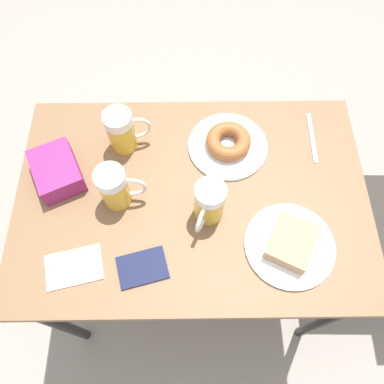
% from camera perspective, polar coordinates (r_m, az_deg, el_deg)
% --- Properties ---
extents(ground_plane, '(8.00, 8.00, 0.00)m').
position_cam_1_polar(ground_plane, '(1.79, 0.00, -11.32)').
color(ground_plane, gray).
extents(table, '(0.67, 1.00, 0.78)m').
position_cam_1_polar(table, '(1.13, 0.00, -2.18)').
color(table, brown).
rests_on(table, ground_plane).
extents(plate_with_cake, '(0.24, 0.24, 0.05)m').
position_cam_1_polar(plate_with_cake, '(1.02, 14.82, -7.66)').
color(plate_with_cake, white).
rests_on(plate_with_cake, table).
extents(plate_with_donut, '(0.24, 0.24, 0.05)m').
position_cam_1_polar(plate_with_donut, '(1.13, 5.51, 7.42)').
color(plate_with_donut, white).
rests_on(plate_with_donut, table).
extents(beer_mug_left, '(0.08, 0.13, 0.14)m').
position_cam_1_polar(beer_mug_left, '(1.02, -11.66, 0.71)').
color(beer_mug_left, gold).
rests_on(beer_mug_left, table).
extents(beer_mug_center, '(0.08, 0.13, 0.14)m').
position_cam_1_polar(beer_mug_center, '(1.11, -10.61, 9.20)').
color(beer_mug_center, gold).
rests_on(beer_mug_center, table).
extents(beer_mug_right, '(0.12, 0.08, 0.14)m').
position_cam_1_polar(beer_mug_right, '(0.98, 2.61, -1.67)').
color(beer_mug_right, gold).
rests_on(beer_mug_right, table).
extents(napkin_folded, '(0.13, 0.16, 0.00)m').
position_cam_1_polar(napkin_folded, '(1.03, -17.53, -10.86)').
color(napkin_folded, white).
rests_on(napkin_folded, table).
extents(fork, '(0.18, 0.02, 0.00)m').
position_cam_1_polar(fork, '(1.22, 17.81, 7.93)').
color(fork, silver).
rests_on(fork, table).
extents(passport_near_edge, '(0.12, 0.14, 0.01)m').
position_cam_1_polar(passport_near_edge, '(0.99, -7.56, -11.34)').
color(passport_near_edge, '#141938').
rests_on(passport_near_edge, table).
extents(blue_pouch, '(0.19, 0.17, 0.07)m').
position_cam_1_polar(blue_pouch, '(1.13, -19.90, 3.02)').
color(blue_pouch, '#8C2366').
rests_on(blue_pouch, table).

